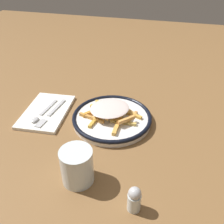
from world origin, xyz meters
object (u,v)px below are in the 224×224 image
(plate, at_px, (112,118))
(napkin, at_px, (46,111))
(fries_heap, at_px, (109,111))
(fork, at_px, (52,113))
(salt_shaker, at_px, (134,199))
(spoon, at_px, (41,115))
(water_glass, at_px, (77,166))

(plate, relative_size, napkin, 1.20)
(fries_heap, distance_m, napkin, 0.23)
(fork, relative_size, salt_shaker, 2.53)
(fries_heap, distance_m, spoon, 0.24)
(fries_heap, height_order, napkin, fries_heap)
(fork, bearing_deg, spoon, 36.66)
(napkin, bearing_deg, fork, 155.47)
(fries_heap, distance_m, fork, 0.21)
(plate, relative_size, fries_heap, 1.29)
(fork, xyz_separation_m, water_glass, (-0.19, 0.24, 0.04))
(fries_heap, height_order, fork, fries_heap)
(plate, distance_m, fork, 0.22)
(napkin, xyz_separation_m, salt_shaker, (-0.37, 0.31, 0.03))
(plate, height_order, fork, plate)
(fries_heap, xyz_separation_m, spoon, (0.23, 0.05, -0.02))
(fries_heap, relative_size, salt_shaker, 3.01)
(fork, xyz_separation_m, spoon, (0.03, 0.02, 0.00))
(spoon, height_order, salt_shaker, salt_shaker)
(fries_heap, bearing_deg, spoon, 11.97)
(plate, distance_m, fries_heap, 0.03)
(salt_shaker, bearing_deg, water_glass, -17.67)
(salt_shaker, bearing_deg, napkin, -39.26)
(water_glass, bearing_deg, fries_heap, -92.58)
(fries_heap, height_order, salt_shaker, salt_shaker)
(water_glass, distance_m, salt_shaker, 0.16)
(spoon, bearing_deg, napkin, -96.18)
(spoon, distance_m, salt_shaker, 0.46)
(salt_shaker, bearing_deg, fork, -40.20)
(napkin, xyz_separation_m, spoon, (0.00, 0.03, 0.01))
(plate, relative_size, fork, 1.53)
(spoon, bearing_deg, fork, -143.34)
(fries_heap, xyz_separation_m, salt_shaker, (-0.14, 0.32, -0.00))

